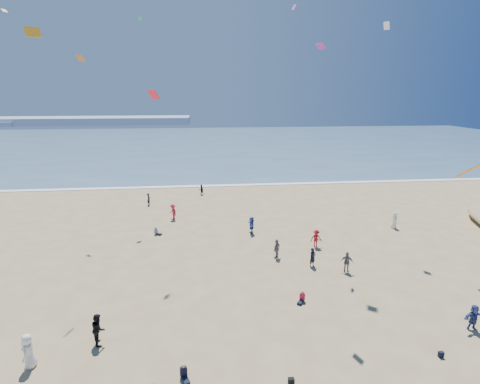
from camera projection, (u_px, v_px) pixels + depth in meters
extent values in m
cube|color=#476B84|center=(201.00, 144.00, 106.57)|extent=(220.00, 100.00, 0.06)
cube|color=white|center=(202.00, 186.00, 58.52)|extent=(220.00, 1.20, 0.08)
cube|color=#7A8EA8|center=(69.00, 121.00, 172.09)|extent=(110.00, 20.00, 3.20)
imported|color=black|center=(313.00, 257.00, 31.35)|extent=(0.72, 0.65, 1.66)
imported|color=black|center=(98.00, 329.00, 21.68)|extent=(0.98, 1.11, 1.90)
imported|color=red|center=(173.00, 212.00, 43.12)|extent=(1.18, 1.33, 1.79)
imported|color=white|center=(394.00, 220.00, 40.32)|extent=(0.57, 0.88, 1.79)
imported|color=#B31923|center=(316.00, 238.00, 35.36)|extent=(1.15, 0.71, 1.72)
imported|color=navy|center=(474.00, 317.00, 22.97)|extent=(1.58, 0.59, 1.67)
imported|color=slate|center=(347.00, 262.00, 30.40)|extent=(1.10, 0.83, 1.73)
imported|color=slate|center=(277.00, 249.00, 32.97)|extent=(0.98, 1.07, 1.76)
imported|color=black|center=(201.00, 190.00, 53.57)|extent=(0.89, 0.84, 1.46)
imported|color=white|center=(29.00, 351.00, 19.80)|extent=(0.65, 0.97, 1.93)
imported|color=black|center=(149.00, 199.00, 48.54)|extent=(0.41, 0.60, 1.60)
imported|color=#324B8B|center=(252.00, 225.00, 38.81)|extent=(0.57, 1.67, 1.79)
cube|color=black|center=(291.00, 382.00, 18.74)|extent=(0.30, 0.22, 0.38)
cube|color=black|center=(441.00, 354.00, 20.71)|extent=(0.28, 0.18, 0.34)
cube|color=orange|center=(33.00, 32.00, 20.77)|extent=(0.81, 0.62, 0.56)
cube|color=white|center=(387.00, 26.00, 35.53)|extent=(0.60, 0.63, 0.69)
cube|color=#FF73D5|center=(294.00, 7.00, 43.32)|extent=(0.54, 0.59, 0.63)
cube|color=green|center=(140.00, 19.00, 42.31)|extent=(0.53, 0.49, 0.33)
cube|color=red|center=(154.00, 95.00, 21.97)|extent=(0.78, 0.76, 0.53)
cube|color=#8A278C|center=(323.00, 44.00, 32.34)|extent=(0.45, 0.64, 0.62)
cube|color=orange|center=(4.00, 11.00, 40.40)|extent=(0.67, 0.68, 0.37)
cube|color=purple|center=(321.00, 46.00, 24.93)|extent=(0.55, 0.85, 0.39)
cube|color=orange|center=(80.00, 58.00, 27.07)|extent=(0.44, 0.86, 0.44)
cube|color=orange|center=(472.00, 169.00, 28.36)|extent=(0.35, 2.64, 1.87)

